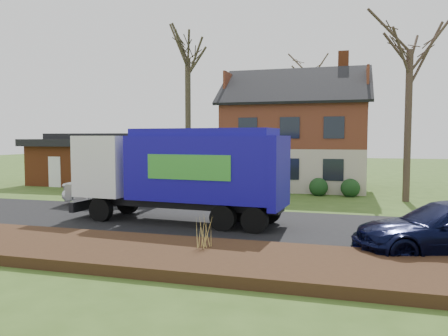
# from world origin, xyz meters

# --- Properties ---
(ground) EXTENTS (120.00, 120.00, 0.00)m
(ground) POSITION_xyz_m (0.00, 0.00, 0.00)
(ground) COLOR #36531B
(ground) RESTS_ON ground
(road) EXTENTS (80.00, 7.00, 0.02)m
(road) POSITION_xyz_m (0.00, 0.00, 0.01)
(road) COLOR black
(road) RESTS_ON ground
(mulch_verge) EXTENTS (80.00, 3.50, 0.30)m
(mulch_verge) POSITION_xyz_m (0.00, -5.30, 0.15)
(mulch_verge) COLOR black
(mulch_verge) RESTS_ON ground
(main_house) EXTENTS (12.95, 8.95, 9.26)m
(main_house) POSITION_xyz_m (1.49, 13.91, 4.03)
(main_house) COLOR beige
(main_house) RESTS_ON ground
(ranch_house) EXTENTS (9.80, 8.20, 3.70)m
(ranch_house) POSITION_xyz_m (-12.00, 13.00, 1.81)
(ranch_house) COLOR brown
(ranch_house) RESTS_ON ground
(garbage_truck) EXTENTS (8.92, 2.99, 3.76)m
(garbage_truck) POSITION_xyz_m (-0.90, -0.09, 2.17)
(garbage_truck) COLOR black
(garbage_truck) RESTS_ON ground
(silver_sedan) EXTENTS (4.99, 2.67, 1.56)m
(silver_sedan) POSITION_xyz_m (-6.06, 3.43, 0.78)
(silver_sedan) COLOR #AAADB2
(silver_sedan) RESTS_ON ground
(navy_wagon) EXTENTS (5.84, 3.72, 1.57)m
(navy_wagon) POSITION_xyz_m (8.26, -2.72, 0.79)
(navy_wagon) COLOR black
(navy_wagon) RESTS_ON ground
(tree_front_west) EXTENTS (3.75, 3.75, 11.16)m
(tree_front_west) POSITION_xyz_m (-3.70, 7.97, 9.19)
(tree_front_west) COLOR #3D3524
(tree_front_west) RESTS_ON ground
(tree_front_east) EXTENTS (4.11, 4.11, 11.42)m
(tree_front_east) POSITION_xyz_m (8.45, 8.59, 9.28)
(tree_front_east) COLOR #453529
(tree_front_east) RESTS_ON ground
(tree_back) EXTENTS (3.81, 3.81, 12.05)m
(tree_back) POSITION_xyz_m (2.02, 21.92, 10.04)
(tree_back) COLOR #443628
(tree_back) RESTS_ON ground
(grass_clump_mid) EXTENTS (0.33, 0.27, 0.92)m
(grass_clump_mid) POSITION_xyz_m (1.58, -4.80, 0.76)
(grass_clump_mid) COLOR tan
(grass_clump_mid) RESTS_ON mulch_verge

